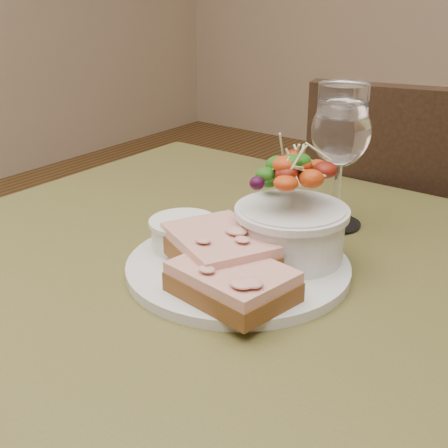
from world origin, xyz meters
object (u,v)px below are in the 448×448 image
Objects in this scene: sandwich_back at (219,248)px; ramekin at (184,232)px; salad_bowl at (292,209)px; cafe_table at (211,344)px; dinner_plate at (238,267)px; chair_far at (414,363)px; wine_glass at (341,136)px; sandwich_front at (232,282)px.

sandwich_back is 2.00× the size of ramekin.
salad_bowl reaches higher than ramekin.
cafe_table is 3.14× the size of dinner_plate.
chair_far is 0.71m from wine_glass.
salad_bowl is 0.73× the size of wine_glass.
sandwich_back is 0.23m from wine_glass.
cafe_table is 5.31× the size of sandwich_back.
salad_bowl is (0.05, 0.07, 0.03)m from sandwich_back.
cafe_table is 0.14m from sandwich_back.
cafe_table is 0.20m from salad_bowl.
dinner_plate is at bearing 5.21° from ramekin.
dinner_plate is (0.03, 0.02, 0.11)m from cafe_table.
chair_far is 5.14× the size of wine_glass.
ramekin is 0.59× the size of salad_bowl.
sandwich_front is 0.86× the size of sandwich_back.
chair_far reaches higher than ramekin.
dinner_plate is 0.08m from ramekin.
chair_far is 0.76m from dinner_plate.
salad_bowl is (-0.00, 0.11, 0.04)m from sandwich_front.
salad_bowl is at bearing 25.88° from ramekin.
wine_glass is (-0.02, 0.14, 0.05)m from salad_bowl.
wine_glass is at bearing 96.68° from salad_bowl.
ramekin is 0.13m from salad_bowl.
ramekin is 0.24m from wine_glass.
sandwich_front is (0.02, -0.67, 0.48)m from chair_far.
wine_glass is (0.10, 0.20, 0.09)m from ramekin.
sandwich_back is 0.09m from salad_bowl.
wine_glass reaches higher than sandwich_back.
cafe_table is at bearing -136.88° from salad_bowl.
sandwich_back is at bearing 72.04° from chair_far.
chair_far is 3.54× the size of dinner_plate.
salad_bowl is at bearing 51.14° from dinner_plate.
sandwich_back is (-0.05, 0.04, 0.01)m from sandwich_front.
salad_bowl is (0.04, 0.05, 0.07)m from dinner_plate.
sandwich_back reaches higher than cafe_table.
wine_glass is (0.03, 0.22, 0.09)m from sandwich_back.
sandwich_front is at bearing -89.29° from salad_bowl.
salad_bowl is (0.01, -0.56, 0.53)m from chair_far.
dinner_plate is at bearing -128.86° from salad_bowl.
sandwich_front reaches higher than dinner_plate.
cafe_table is 0.14m from ramekin.
sandwich_front is at bearing -27.06° from ramekin.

